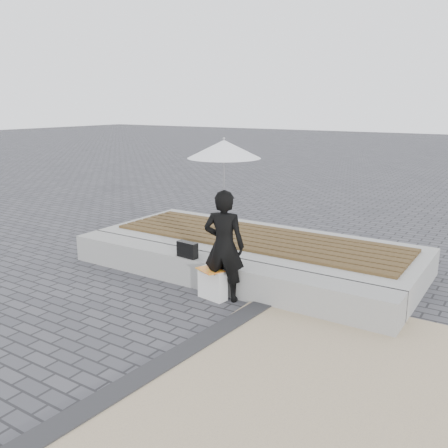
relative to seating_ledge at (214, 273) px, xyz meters
The scene contains 10 objects.
ground 1.61m from the seating_ledge, 90.00° to the right, with size 80.00×80.00×0.00m, color #46464A.
edging_band 2.24m from the seating_ledge, 70.35° to the right, with size 0.25×5.20×0.04m, color #292A2C.
seating_ledge is the anchor object (origin of this frame).
timber_platform 1.20m from the seating_ledge, 90.00° to the left, with size 5.00×2.00×0.40m, color #9A9A94.
timber_decking 1.22m from the seating_ledge, 90.00° to the left, with size 4.60×1.40×0.04m, color brown, non-canonical shape.
woman 0.70m from the seating_ledge, 39.95° to the right, with size 0.52×0.34×1.43m, color black.
parasol 1.79m from the seating_ledge, 39.95° to the right, with size 0.88×0.88×1.13m.
handbag 0.48m from the seating_ledge, 157.91° to the right, with size 0.31×0.11×0.22m, color black.
canvas_tote 0.42m from the seating_ledge, 58.27° to the right, with size 0.38×0.16×0.40m, color white.
magazine 0.51m from the seating_ledge, 61.51° to the right, with size 0.34×0.25×0.01m, color #FF3027.
Camera 1 is at (3.53, -3.59, 2.45)m, focal length 38.85 mm.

